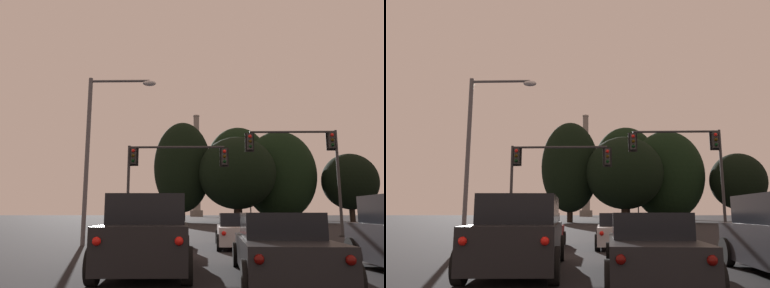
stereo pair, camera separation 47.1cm
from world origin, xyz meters
The scene contains 14 objects.
suv_left_lane_second centered at (-3.12, 8.60, 0.90)m, with size 2.31×4.98×1.86m.
sedan_center_lane_second centered at (-0.04, 7.49, 0.67)m, with size 2.20×4.78×1.43m.
hatchback_left_lane_front centered at (-3.48, 14.82, 0.66)m, with size 1.96×4.13×1.44m.
sedan_center_lane_front centered at (-0.15, 15.48, 0.67)m, with size 2.12×4.75×1.43m.
traffic_light_overhead_right centered at (5.02, 22.50, 5.11)m, with size 5.98×0.50×6.67m.
traffic_light_far_right centered at (6.04, 58.47, 4.00)m, with size 0.78×0.50×6.10m.
traffic_light_overhead_left centered at (-4.17, 22.55, 4.41)m, with size 6.60×0.50×5.71m.
street_lamp centered at (-6.55, 16.05, 4.89)m, with size 3.27×0.36×7.87m.
smokestack centered at (-3.25, 165.90, 18.01)m, with size 5.70×5.70×45.85m.
treeline_center_right centered at (22.22, 59.25, 6.44)m, with size 8.84×7.95×10.92m.
treeline_far_right centered at (5.03, 65.40, 9.41)m, with size 11.69×10.52×16.69m.
treeline_left_mid centered at (3.99, 57.13, 7.62)m, with size 12.06×10.85×13.26m.
treeline_center_left centered at (-4.61, 59.57, 8.89)m, with size 9.34×8.41×16.26m.
treeline_right_mid centered at (11.46, 61.40, 7.68)m, with size 12.18×10.96×15.09m.
Camera 2 is at (-1.36, -1.11, 1.41)m, focal length 35.00 mm.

